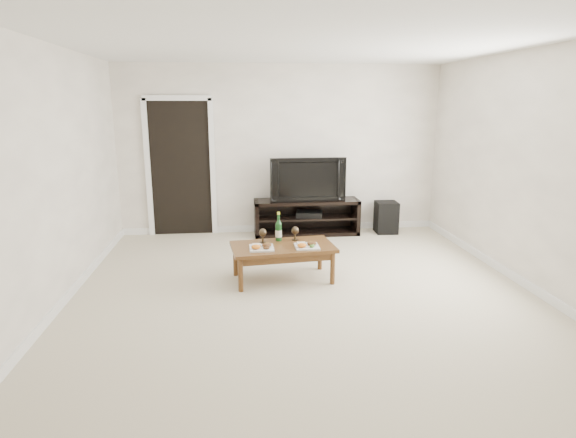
# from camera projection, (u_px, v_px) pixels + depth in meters

# --- Properties ---
(floor) EXTENTS (5.50, 5.50, 0.00)m
(floor) POSITION_uv_depth(u_px,v_px,m) (305.00, 296.00, 5.16)
(floor) COLOR beige
(floor) RESTS_ON ground
(back_wall) EXTENTS (5.00, 0.04, 2.60)m
(back_wall) POSITION_uv_depth(u_px,v_px,m) (281.00, 150.00, 7.53)
(back_wall) COLOR white
(back_wall) RESTS_ON ground
(ceiling) EXTENTS (5.00, 5.50, 0.04)m
(ceiling) POSITION_uv_depth(u_px,v_px,m) (307.00, 38.00, 4.54)
(ceiling) COLOR white
(ceiling) RESTS_ON back_wall
(doorway) EXTENTS (0.90, 0.02, 2.05)m
(doorway) POSITION_uv_depth(u_px,v_px,m) (181.00, 169.00, 7.40)
(doorway) COLOR black
(doorway) RESTS_ON ground
(media_console) EXTENTS (1.63, 0.45, 0.55)m
(media_console) POSITION_uv_depth(u_px,v_px,m) (307.00, 217.00, 7.54)
(media_console) COLOR black
(media_console) RESTS_ON ground
(television) EXTENTS (1.16, 0.18, 0.67)m
(television) POSITION_uv_depth(u_px,v_px,m) (307.00, 179.00, 7.40)
(television) COLOR black
(television) RESTS_ON media_console
(av_receiver) EXTENTS (0.45, 0.37, 0.08)m
(av_receiver) POSITION_uv_depth(u_px,v_px,m) (309.00, 214.00, 7.53)
(av_receiver) COLOR black
(av_receiver) RESTS_ON media_console
(subwoofer) EXTENTS (0.35, 0.35, 0.50)m
(subwoofer) POSITION_uv_depth(u_px,v_px,m) (386.00, 217.00, 7.64)
(subwoofer) COLOR black
(subwoofer) RESTS_ON ground
(coffee_table) EXTENTS (1.23, 0.76, 0.42)m
(coffee_table) POSITION_uv_depth(u_px,v_px,m) (283.00, 263.00, 5.60)
(coffee_table) COLOR #573918
(coffee_table) RESTS_ON ground
(plate_left) EXTENTS (0.27, 0.27, 0.07)m
(plate_left) POSITION_uv_depth(u_px,v_px,m) (262.00, 246.00, 5.41)
(plate_left) COLOR white
(plate_left) RESTS_ON coffee_table
(plate_right) EXTENTS (0.27, 0.27, 0.07)m
(plate_right) POSITION_uv_depth(u_px,v_px,m) (307.00, 244.00, 5.47)
(plate_right) COLOR white
(plate_right) RESTS_ON coffee_table
(wine_bottle) EXTENTS (0.07, 0.07, 0.35)m
(wine_bottle) POSITION_uv_depth(u_px,v_px,m) (279.00, 226.00, 5.70)
(wine_bottle) COLOR #103B14
(wine_bottle) RESTS_ON coffee_table
(goblet_left) EXTENTS (0.09, 0.09, 0.17)m
(goblet_left) POSITION_uv_depth(u_px,v_px,m) (263.00, 236.00, 5.64)
(goblet_left) COLOR #362B1D
(goblet_left) RESTS_ON coffee_table
(goblet_right) EXTENTS (0.09, 0.09, 0.17)m
(goblet_right) POSITION_uv_depth(u_px,v_px,m) (295.00, 233.00, 5.74)
(goblet_right) COLOR #362B1D
(goblet_right) RESTS_ON coffee_table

